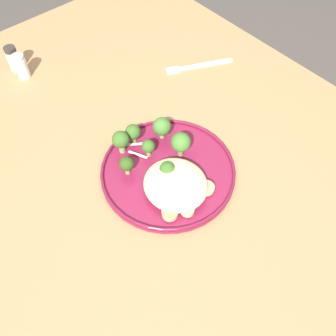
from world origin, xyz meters
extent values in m
plane|color=#47423D|center=(0.00, 0.00, 0.00)|extent=(6.00, 6.00, 0.00)
cube|color=#9E754C|center=(0.00, 0.00, 0.72)|extent=(1.40, 1.00, 0.04)
cube|color=olive|center=(0.64, -0.44, 0.35)|extent=(0.06, 0.06, 0.70)
cylinder|color=maroon|center=(-0.02, 0.01, 0.74)|extent=(0.29, 0.29, 0.01)
torus|color=maroon|center=(-0.02, 0.01, 0.75)|extent=(0.29, 0.29, 0.01)
ellipsoid|color=beige|center=(-0.06, 0.03, 0.77)|extent=(0.14, 0.13, 0.04)
cylinder|color=beige|center=(-0.02, 0.03, 0.76)|extent=(0.03, 0.03, 0.01)
cylinder|color=#988766|center=(-0.02, 0.03, 0.77)|extent=(0.03, 0.03, 0.00)
cylinder|color=beige|center=(-0.12, 0.05, 0.76)|extent=(0.03, 0.03, 0.01)
cylinder|color=#988766|center=(-0.12, 0.05, 0.77)|extent=(0.03, 0.03, 0.00)
cylinder|color=#DBB77A|center=(-0.05, 0.04, 0.76)|extent=(0.02, 0.02, 0.01)
cylinder|color=#8E774F|center=(-0.05, 0.04, 0.77)|extent=(0.02, 0.02, 0.00)
cylinder|color=#DBB77A|center=(-0.10, 0.08, 0.76)|extent=(0.03, 0.03, 0.01)
cylinder|color=#8E774F|center=(-0.10, 0.08, 0.77)|extent=(0.03, 0.03, 0.00)
cylinder|color=#DBB77A|center=(-0.09, 0.06, 0.76)|extent=(0.03, 0.03, 0.01)
cylinder|color=#8E774F|center=(-0.09, 0.06, 0.77)|extent=(0.03, 0.03, 0.00)
cylinder|color=beige|center=(-0.10, -0.02, 0.76)|extent=(0.03, 0.03, 0.01)
cylinder|color=#988766|center=(-0.10, -0.02, 0.77)|extent=(0.03, 0.03, 0.00)
cylinder|color=#7A994C|center=(0.04, 0.01, 0.76)|extent=(0.01, 0.01, 0.02)
sphere|color=#386023|center=(0.04, 0.01, 0.78)|extent=(0.03, 0.03, 0.03)
cylinder|color=#89A356|center=(0.10, 0.02, 0.76)|extent=(0.01, 0.01, 0.02)
sphere|color=#386023|center=(0.10, 0.02, 0.78)|extent=(0.03, 0.03, 0.03)
cylinder|color=#89A356|center=(-0.03, 0.02, 0.76)|extent=(0.02, 0.02, 0.02)
sphere|color=#386023|center=(-0.03, 0.02, 0.78)|extent=(0.03, 0.03, 0.03)
cylinder|color=#89A356|center=(0.09, 0.05, 0.76)|extent=(0.02, 0.02, 0.03)
sphere|color=#386023|center=(0.09, 0.05, 0.79)|extent=(0.04, 0.04, 0.04)
cylinder|color=#89A356|center=(0.04, 0.08, 0.76)|extent=(0.01, 0.01, 0.02)
sphere|color=#2D4C19|center=(0.04, 0.08, 0.78)|extent=(0.03, 0.03, 0.03)
cylinder|color=#7A994C|center=(0.00, -0.04, 0.76)|extent=(0.01, 0.01, 0.03)
sphere|color=#42702D|center=(0.00, -0.04, 0.79)|extent=(0.04, 0.04, 0.04)
cylinder|color=#89A356|center=(0.07, -0.04, 0.76)|extent=(0.02, 0.02, 0.02)
sphere|color=#42702D|center=(0.07, -0.04, 0.79)|extent=(0.04, 0.04, 0.04)
cube|color=silver|center=(0.06, 0.03, 0.75)|extent=(0.04, 0.02, 0.00)
cube|color=silver|center=(0.09, 0.02, 0.75)|extent=(0.04, 0.05, 0.00)
cube|color=silver|center=(0.19, -0.30, 0.74)|extent=(0.08, 0.14, 0.00)
cube|color=silver|center=(0.23, -0.22, 0.74)|extent=(0.04, 0.04, 0.00)
cylinder|color=white|center=(0.47, 0.09, 0.77)|extent=(0.03, 0.03, 0.05)
cylinder|color=silver|center=(0.47, 0.09, 0.80)|extent=(0.03, 0.03, 0.01)
cylinder|color=white|center=(0.52, 0.09, 0.77)|extent=(0.03, 0.03, 0.05)
cylinder|color=#332D28|center=(0.52, 0.09, 0.80)|extent=(0.03, 0.03, 0.01)
camera|label=1|loc=(-0.37, 0.32, 1.41)|focal=40.16mm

